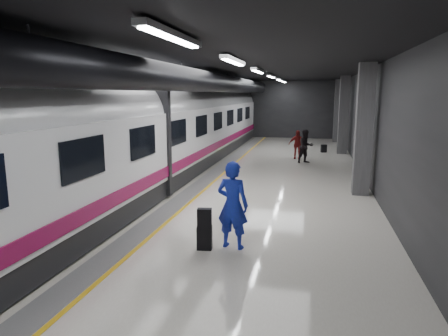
# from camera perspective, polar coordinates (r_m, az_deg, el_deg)

# --- Properties ---
(ground) EXTENTS (40.00, 40.00, 0.00)m
(ground) POSITION_cam_1_polar(r_m,az_deg,el_deg) (13.17, -0.40, -4.74)
(ground) COLOR silver
(ground) RESTS_ON ground
(platform_hall) EXTENTS (10.02, 40.02, 4.51)m
(platform_hall) POSITION_cam_1_polar(r_m,az_deg,el_deg) (13.70, -0.69, 10.82)
(platform_hall) COLOR black
(platform_hall) RESTS_ON ground
(train) EXTENTS (3.05, 38.00, 4.05)m
(train) POSITION_cam_1_polar(r_m,az_deg,el_deg) (13.87, -13.63, 4.45)
(train) COLOR black
(train) RESTS_ON ground
(traveler_main) EXTENTS (0.81, 0.61, 2.01)m
(traveler_main) POSITION_cam_1_polar(r_m,az_deg,el_deg) (9.03, 1.24, -5.30)
(traveler_main) COLOR #1922C0
(traveler_main) RESTS_ON ground
(suitcase_main) EXTENTS (0.36, 0.25, 0.54)m
(suitcase_main) POSITION_cam_1_polar(r_m,az_deg,el_deg) (9.15, -2.80, -9.93)
(suitcase_main) COLOR black
(suitcase_main) RESTS_ON ground
(shoulder_bag) EXTENTS (0.34, 0.22, 0.42)m
(shoulder_bag) POSITION_cam_1_polar(r_m,az_deg,el_deg) (8.96, -2.80, -7.12)
(shoulder_bag) COLOR black
(shoulder_bag) RESTS_ON suitcase_main
(traveler_far_a) EXTENTS (1.05, 0.99, 1.70)m
(traveler_far_a) POSITION_cam_1_polar(r_m,az_deg,el_deg) (20.68, 11.60, 3.05)
(traveler_far_a) COLOR black
(traveler_far_a) RESTS_ON ground
(traveler_far_b) EXTENTS (0.91, 0.38, 1.55)m
(traveler_far_b) POSITION_cam_1_polar(r_m,az_deg,el_deg) (22.01, 10.40, 3.33)
(traveler_far_b) COLOR maroon
(traveler_far_b) RESTS_ON ground
(suitcase_far) EXTENTS (0.37, 0.30, 0.47)m
(suitcase_far) POSITION_cam_1_polar(r_m,az_deg,el_deg) (24.81, 14.06, 2.73)
(suitcase_far) COLOR black
(suitcase_far) RESTS_ON ground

